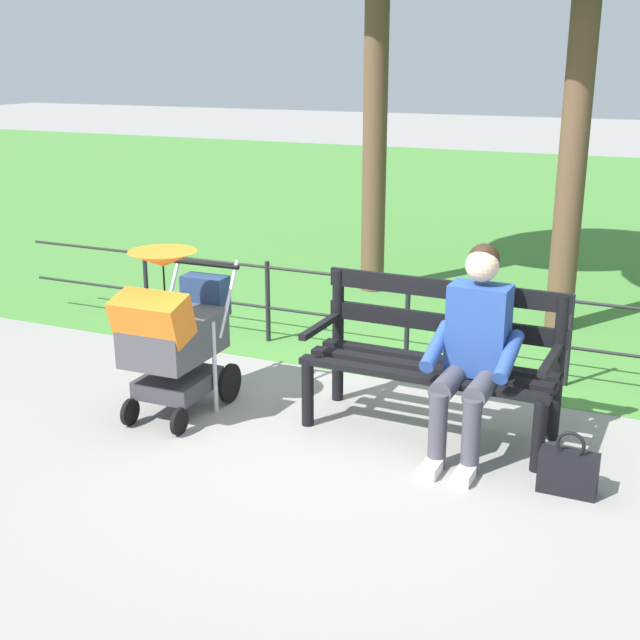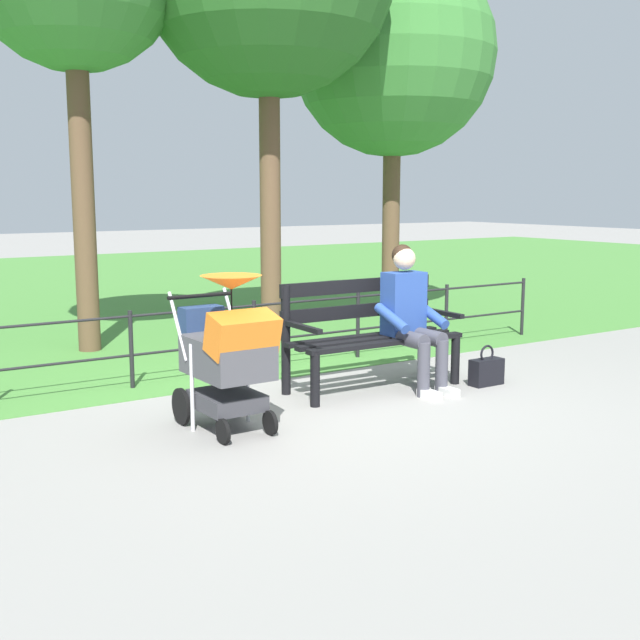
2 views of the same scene
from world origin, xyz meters
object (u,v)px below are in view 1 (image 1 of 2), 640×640
at_px(stroller, 173,331).
at_px(park_bench, 434,352).
at_px(handbag, 568,471).
at_px(person_on_bench, 473,346).

bearing_deg(stroller, park_bench, -162.87).
height_order(park_bench, handbag, park_bench).
bearing_deg(handbag, stroller, -0.38).
distance_m(park_bench, person_on_bench, 0.40).
xyz_separation_m(stroller, handbag, (-2.59, 0.02, -0.47)).
xyz_separation_m(person_on_bench, stroller, (1.94, 0.28, -0.08)).
bearing_deg(park_bench, stroller, 17.13).
relative_size(park_bench, handbag, 4.35).
relative_size(person_on_bench, handbag, 3.45).
distance_m(person_on_bench, stroller, 1.96).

